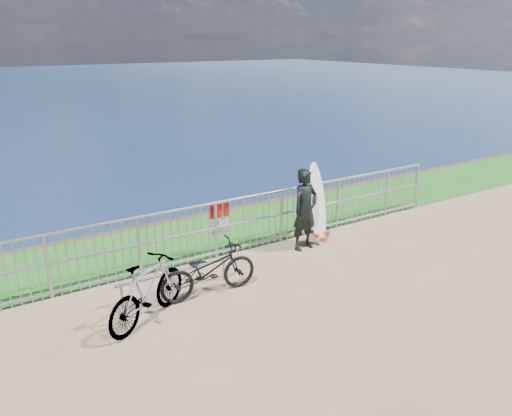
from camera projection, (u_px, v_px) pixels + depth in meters
grass_strip at (213, 233)px, 10.71m from camera, size 120.00×120.00×0.00m
railing at (239, 224)px, 9.65m from camera, size 10.06×0.10×1.13m
surfer at (305, 210)px, 9.73m from camera, size 0.64×0.47×1.63m
surfboard at (318, 207)px, 10.00m from camera, size 0.48×0.44×1.69m
bicycle_near at (208, 270)px, 8.06m from camera, size 1.69×0.64×0.88m
bicycle_far at (148, 291)px, 7.28m from camera, size 1.66×1.22×0.99m
bike_rack at (175, 274)px, 8.13m from camera, size 2.00×0.05×0.41m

